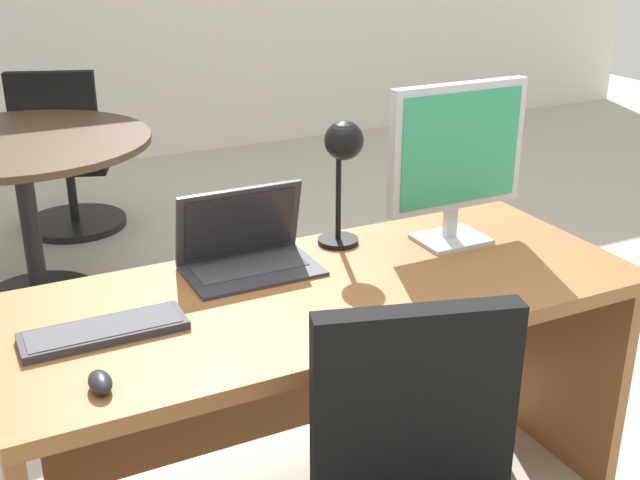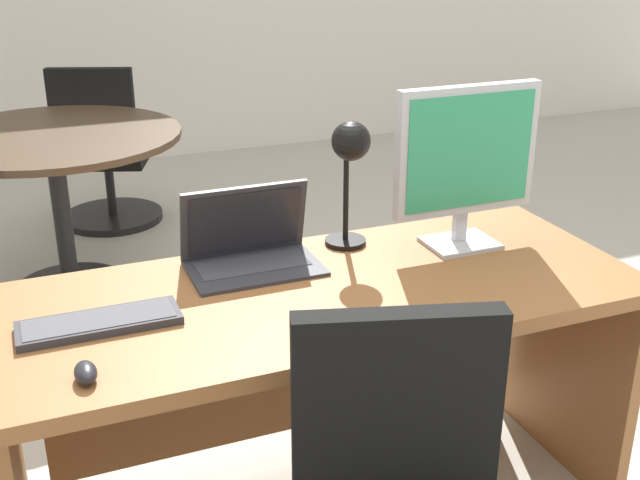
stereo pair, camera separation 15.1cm
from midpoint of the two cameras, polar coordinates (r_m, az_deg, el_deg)
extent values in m
plane|color=#B7B2A3|center=(3.67, -7.39, -4.41)|extent=(12.00, 12.00, 0.00)
cube|color=brown|center=(2.08, 2.44, -3.95)|extent=(1.66, 0.69, 0.04)
cube|color=brown|center=(2.65, 18.69, -8.03)|extent=(0.04, 0.60, 0.70)
cube|color=brown|center=(2.44, -0.18, -8.52)|extent=(1.46, 0.02, 0.49)
cube|color=#B7BABF|center=(2.38, 11.77, -0.25)|extent=(0.20, 0.16, 0.01)
cube|color=#B7BABF|center=(2.36, 11.74, 1.03)|extent=(0.04, 0.02, 0.09)
cube|color=#B7BABF|center=(2.29, 12.32, 6.28)|extent=(0.43, 0.04, 0.36)
cube|color=#2D9966|center=(2.27, 12.60, 6.15)|extent=(0.39, 0.00, 0.32)
cube|color=#2D2D33|center=(2.17, -2.70, -2.06)|extent=(0.35, 0.23, 0.01)
cube|color=#38383D|center=(2.18, -2.85, -1.75)|extent=(0.30, 0.12, 0.00)
cube|color=#2D2D33|center=(2.20, -3.51, 1.40)|extent=(0.35, 0.06, 0.21)
cube|color=black|center=(2.19, -3.43, 1.29)|extent=(0.31, 0.05, 0.18)
cube|color=#2D2D33|center=(1.92, -13.29, -5.89)|extent=(0.37, 0.13, 0.02)
cube|color=#47474C|center=(1.91, -13.32, -5.60)|extent=(0.34, 0.11, 0.00)
ellipsoid|color=black|center=(1.72, -13.97, -9.22)|extent=(0.05, 0.08, 0.04)
cylinder|color=black|center=(2.34, 3.67, -0.13)|extent=(0.12, 0.12, 0.01)
cylinder|color=black|center=(2.29, 3.75, 3.09)|extent=(0.02, 0.02, 0.26)
sphere|color=black|center=(2.21, 4.20, 7.04)|extent=(0.11, 0.11, 0.11)
cube|color=black|center=(1.71, 8.07, -12.19)|extent=(0.44, 0.18, 0.47)
cylinder|color=black|center=(3.88, -16.26, -3.29)|extent=(0.50, 0.50, 0.04)
cylinder|color=black|center=(3.75, -16.84, 1.75)|extent=(0.08, 0.08, 0.69)
cylinder|color=#3F2D1E|center=(3.64, -17.46, 7.05)|extent=(1.11, 1.11, 0.03)
cylinder|color=black|center=(4.74, -13.66, 1.63)|extent=(0.56, 0.56, 0.04)
cylinder|color=black|center=(4.68, -13.85, 3.70)|extent=(0.05, 0.05, 0.32)
cube|color=black|center=(4.62, -14.08, 6.04)|extent=(0.59, 0.59, 0.08)
cube|color=black|center=(4.35, -14.97, 8.71)|extent=(0.43, 0.21, 0.47)
camera|label=1|loc=(0.08, -87.89, 0.86)|focal=44.83mm
camera|label=2|loc=(0.08, 92.11, -0.86)|focal=44.83mm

